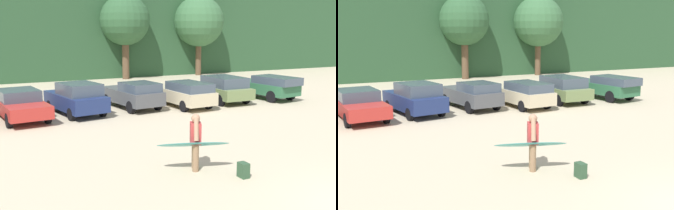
{
  "view_description": "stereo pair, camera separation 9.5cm",
  "coord_description": "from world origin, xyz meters",
  "views": [
    {
      "loc": [
        -8.89,
        -5.95,
        4.3
      ],
      "look_at": [
        -1.77,
        8.79,
        1.3
      ],
      "focal_mm": 44.21,
      "sensor_mm": 36.0,
      "label": 1
    },
    {
      "loc": [
        -8.81,
        -5.99,
        4.3
      ],
      "look_at": [
        -1.77,
        8.79,
        1.3
      ],
      "focal_mm": 44.21,
      "sensor_mm": 36.0,
      "label": 2
    }
  ],
  "objects": [
    {
      "name": "parked_car_dark_gray",
      "position": [
        -0.83,
        15.1,
        0.79
      ],
      "size": [
        2.38,
        4.41,
        1.51
      ],
      "rotation": [
        0.0,
        0.0,
        1.71
      ],
      "color": "#4C4F54",
      "rests_on": "ground_plane"
    },
    {
      "name": "parked_car_forest_green",
      "position": [
        7.89,
        14.55,
        0.81
      ],
      "size": [
        2.35,
        5.0,
        1.48
      ],
      "rotation": [
        0.0,
        0.0,
        1.7
      ],
      "color": "#2D6642",
      "rests_on": "ground_plane"
    },
    {
      "name": "parked_car_champagne",
      "position": [
        1.9,
        14.38,
        0.77
      ],
      "size": [
        2.14,
        4.71,
        1.45
      ],
      "rotation": [
        0.0,
        0.0,
        1.66
      ],
      "color": "beige",
      "rests_on": "ground_plane"
    },
    {
      "name": "parked_car_navy",
      "position": [
        -4.04,
        14.82,
        0.85
      ],
      "size": [
        2.56,
        4.45,
        1.66
      ],
      "rotation": [
        0.0,
        0.0,
        1.75
      ],
      "color": "navy",
      "rests_on": "ground_plane"
    },
    {
      "name": "tree_left",
      "position": [
        3.56,
        28.32,
        5.04
      ],
      "size": [
        4.34,
        4.34,
        7.27
      ],
      "color": "brown",
      "rests_on": "ground_plane"
    },
    {
      "name": "person_adult",
      "position": [
        -2.78,
        4.75,
        1.0
      ],
      "size": [
        0.48,
        0.78,
        1.77
      ],
      "rotation": [
        0.0,
        0.0,
        2.71
      ],
      "color": "#8C6B4C",
      "rests_on": "ground_plane"
    },
    {
      "name": "tree_right",
      "position": [
        10.89,
        28.32,
        5.01
      ],
      "size": [
        4.7,
        4.7,
        7.39
      ],
      "color": "brown",
      "rests_on": "ground_plane"
    },
    {
      "name": "parked_car_red",
      "position": [
        -6.8,
        14.88,
        0.75
      ],
      "size": [
        2.45,
        4.96,
        1.44
      ],
      "rotation": [
        0.0,
        0.0,
        1.69
      ],
      "color": "#B72D28",
      "rests_on": "ground_plane"
    },
    {
      "name": "backpack_dropped",
      "position": [
        -1.84,
        3.54,
        0.22
      ],
      "size": [
        0.24,
        0.34,
        0.45
      ],
      "color": "#2D4C33",
      "rests_on": "ground_plane"
    },
    {
      "name": "hillside_ridge",
      "position": [
        0.0,
        35.12,
        4.41
      ],
      "size": [
        108.0,
        12.0,
        8.81
      ],
      "primitive_type": "cube",
      "color": "#284C2D",
      "rests_on": "ground_plane"
    },
    {
      "name": "surfboard_teal",
      "position": [
        -2.88,
        4.71,
        0.83
      ],
      "size": [
        2.34,
        1.31,
        0.32
      ],
      "rotation": [
        0.0,
        0.0,
        2.81
      ],
      "color": "teal"
    },
    {
      "name": "parked_car_olive_green",
      "position": [
        4.74,
        14.95,
        0.82
      ],
      "size": [
        1.98,
        4.71,
        1.55
      ],
      "rotation": [
        0.0,
        0.0,
        1.58
      ],
      "color": "#6B7F4C",
      "rests_on": "ground_plane"
    }
  ]
}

